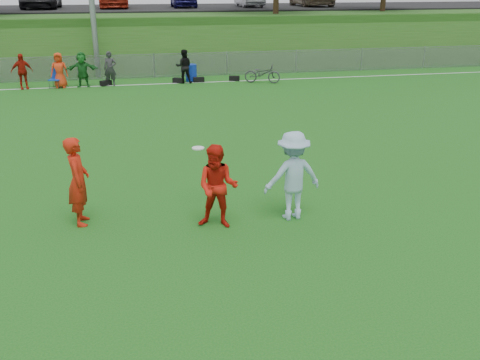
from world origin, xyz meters
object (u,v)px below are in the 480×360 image
object	(u,v)px
frisbee	(198,148)
recycling_bin	(191,73)
player_red_center	(218,187)
bicycle	(262,74)
player_red_left	(78,181)
player_blue	(293,176)

from	to	relation	value
frisbee	recycling_bin	xyz separation A→B (m)	(1.86, 16.56, -0.96)
player_red_center	recycling_bin	size ratio (longest dim) A/B	2.08
frisbee	bicycle	xyz separation A→B (m)	(5.37, 15.26, -0.91)
player_red_left	recycling_bin	size ratio (longest dim) A/B	2.22
player_blue	recycling_bin	bearing A→B (deg)	-95.12
recycling_bin	bicycle	bearing A→B (deg)	-20.34
player_blue	frisbee	distance (m)	2.23
player_red_left	player_red_center	xyz separation A→B (m)	(2.85, -0.78, -0.06)
player_red_center	recycling_bin	distance (m)	17.87
frisbee	recycling_bin	distance (m)	16.69
player_blue	bicycle	distance (m)	16.74
frisbee	bicycle	bearing A→B (deg)	70.62
player_red_center	frisbee	size ratio (longest dim) A/B	6.44
recycling_bin	player_red_center	bearing A→B (deg)	-95.22
player_red_left	frisbee	world-z (taller)	player_red_left
player_red_center	frisbee	xyz separation A→B (m)	(-0.23, 1.22, 0.49)
player_red_left	recycling_bin	xyz separation A→B (m)	(4.47, 17.01, -0.53)
recycling_bin	bicycle	xyz separation A→B (m)	(3.51, -1.30, 0.05)
player_red_center	recycling_bin	world-z (taller)	player_red_center
player_red_left	player_blue	bearing A→B (deg)	-98.28
player_red_center	recycling_bin	bearing A→B (deg)	105.74
player_blue	player_red_left	bearing A→B (deg)	-13.63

